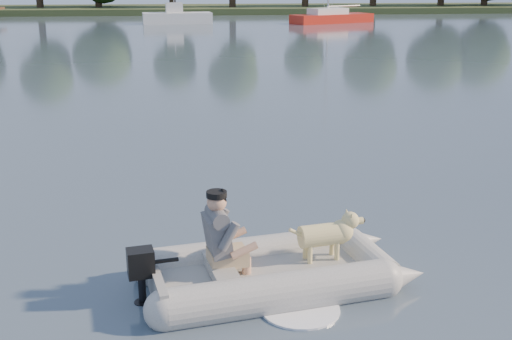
{
  "coord_description": "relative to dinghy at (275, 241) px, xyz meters",
  "views": [
    {
      "loc": [
        -1.08,
        -7.43,
        3.74
      ],
      "look_at": [
        -0.04,
        2.34,
        0.75
      ],
      "focal_mm": 45.0,
      "sensor_mm": 36.0,
      "label": 1
    }
  ],
  "objects": [
    {
      "name": "man",
      "position": [
        -0.69,
        -0.08,
        0.18
      ],
      "size": [
        0.83,
        0.74,
        1.07
      ],
      "primitive_type": null,
      "rotation": [
        0.0,
        0.0,
        0.19
      ],
      "color": "#5B5B5F",
      "rests_on": "dinghy"
    },
    {
      "name": "dog",
      "position": [
        0.62,
        0.17,
        -0.07
      ],
      "size": [
        0.97,
        0.5,
        0.62
      ],
      "primitive_type": null,
      "rotation": [
        0.0,
        0.0,
        0.19
      ],
      "color": "#CBBA75",
      "rests_on": "dinghy"
    },
    {
      "name": "sailboat",
      "position": [
        10.75,
        45.2,
        -0.17
      ],
      "size": [
        7.25,
        4.78,
        9.63
      ],
      "rotation": [
        0.0,
        0.0,
        0.42
      ],
      "color": "red",
      "rests_on": "water"
    },
    {
      "name": "shore_bank",
      "position": [
        0.07,
        62.15,
        -0.34
      ],
      "size": [
        160.0,
        12.0,
        0.7
      ],
      "primitive_type": "cube",
      "color": "#47512D",
      "rests_on": "water"
    },
    {
      "name": "water",
      "position": [
        0.07,
        0.15,
        -0.59
      ],
      "size": [
        160.0,
        160.0,
        0.0
      ],
      "primitive_type": "plane",
      "color": "slate",
      "rests_on": "ground"
    },
    {
      "name": "dinghy",
      "position": [
        0.0,
        0.0,
        0.0
      ],
      "size": [
        5.21,
        4.12,
        1.38
      ],
      "primitive_type": null,
      "rotation": [
        0.0,
        0.0,
        0.19
      ],
      "color": "gray",
      "rests_on": "water"
    },
    {
      "name": "outboard_motor",
      "position": [
        -1.63,
        -0.31,
        -0.28
      ],
      "size": [
        0.46,
        0.36,
        0.78
      ],
      "primitive_type": null,
      "rotation": [
        0.0,
        0.0,
        0.19
      ],
      "color": "black",
      "rests_on": "dinghy"
    },
    {
      "name": "motorboat",
      "position": [
        -1.71,
        45.63,
        0.5
      ],
      "size": [
        5.83,
        2.7,
        2.39
      ],
      "primitive_type": null,
      "rotation": [
        0.0,
        0.0,
        0.1
      ],
      "color": "white",
      "rests_on": "water"
    }
  ]
}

